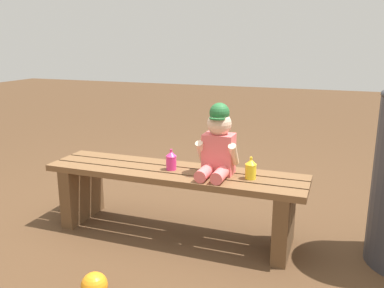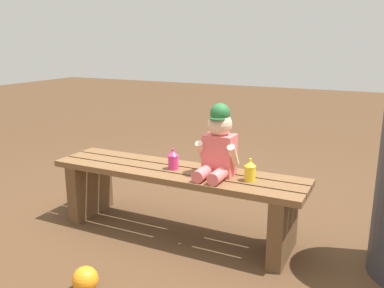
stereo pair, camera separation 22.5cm
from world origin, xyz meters
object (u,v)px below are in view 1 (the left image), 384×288
(sippy_cup_left, at_px, (171,160))
(sippy_cup_right, at_px, (251,169))
(park_bench, at_px, (174,190))
(toy_ball, at_px, (94,285))
(child_figure, at_px, (218,144))

(sippy_cup_left, xyz_separation_m, sippy_cup_right, (0.47, 0.00, 0.00))
(park_bench, relative_size, sippy_cup_left, 12.41)
(park_bench, relative_size, toy_ball, 12.62)
(sippy_cup_left, height_order, sippy_cup_right, same)
(child_figure, bearing_deg, park_bench, -177.08)
(park_bench, xyz_separation_m, child_figure, (0.26, 0.01, 0.30))
(park_bench, distance_m, child_figure, 0.40)
(sippy_cup_right, bearing_deg, sippy_cup_left, 180.00)
(sippy_cup_left, xyz_separation_m, toy_ball, (-0.08, -0.71, -0.40))
(sippy_cup_right, xyz_separation_m, toy_ball, (-0.55, -0.71, -0.40))
(park_bench, xyz_separation_m, sippy_cup_right, (0.45, -0.00, 0.19))
(child_figure, bearing_deg, sippy_cup_right, -5.23)
(sippy_cup_left, relative_size, sippy_cup_right, 1.00)
(park_bench, height_order, sippy_cup_right, sippy_cup_right)
(child_figure, xyz_separation_m, toy_ball, (-0.36, -0.73, -0.52))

